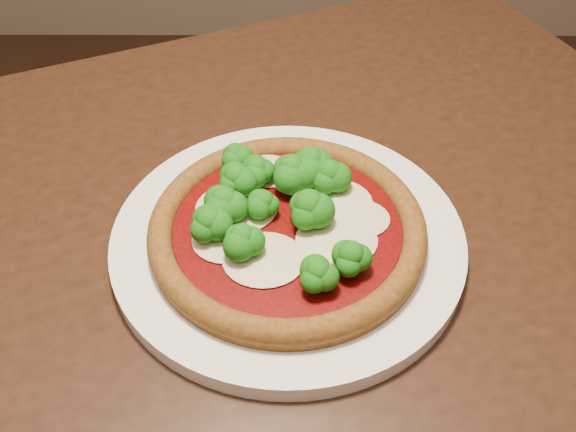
{
  "coord_description": "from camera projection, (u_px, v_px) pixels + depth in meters",
  "views": [
    {
      "loc": [
        0.27,
        -0.2,
        1.21
      ],
      "look_at": [
        0.27,
        0.23,
        0.79
      ],
      "focal_mm": 40.0,
      "sensor_mm": 36.0,
      "label": 1
    }
  ],
  "objects": [
    {
      "name": "pizza",
      "position": [
        285.0,
        221.0,
        0.61
      ],
      "size": [
        0.26,
        0.26,
        0.06
      ],
      "rotation": [
        0.0,
        0.0,
        0.05
      ],
      "color": "brown",
      "rests_on": "plate"
    },
    {
      "name": "plate",
      "position": [
        288.0,
        239.0,
        0.63
      ],
      "size": [
        0.34,
        0.34,
        0.02
      ],
      "primitive_type": "cylinder",
      "color": "white",
      "rests_on": "dining_table"
    },
    {
      "name": "dining_table",
      "position": [
        248.0,
        318.0,
        0.69
      ],
      "size": [
        1.38,
        1.24,
        0.75
      ],
      "rotation": [
        0.0,
        0.0,
        0.42
      ],
      "color": "black",
      "rests_on": "floor"
    }
  ]
}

